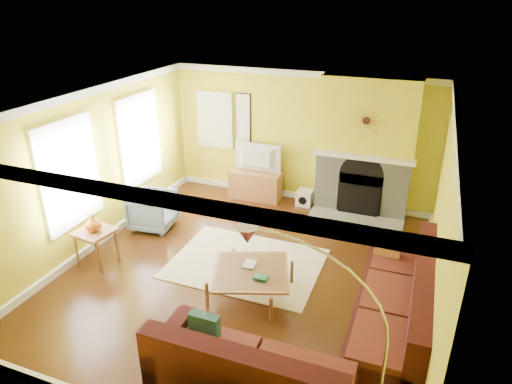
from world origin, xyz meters
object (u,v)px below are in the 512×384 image
at_px(armchair, 153,211).
at_px(side_table, 97,247).
at_px(sectional_sofa, 313,297).
at_px(arc_lamp, 318,345).
at_px(media_console, 256,185).
at_px(coffee_table, 251,282).

distance_m(armchair, side_table, 1.40).
distance_m(sectional_sofa, arc_lamp, 1.74).
height_order(media_console, armchair, armchair).
xyz_separation_m(side_table, arc_lamp, (4.07, -1.76, 0.80)).
xyz_separation_m(sectional_sofa, side_table, (-3.65, 0.21, -0.15)).
height_order(armchair, arc_lamp, arc_lamp).
height_order(coffee_table, arc_lamp, arc_lamp).
distance_m(media_console, arc_lamp, 5.78).
xyz_separation_m(coffee_table, arc_lamp, (1.42, -1.88, 0.90)).
relative_size(armchair, arc_lamp, 0.35).
relative_size(coffee_table, side_table, 1.76).
height_order(media_console, arc_lamp, arc_lamp).
bearing_deg(sectional_sofa, side_table, 176.72).
relative_size(sectional_sofa, arc_lamp, 1.65).
height_order(side_table, arc_lamp, arc_lamp).
height_order(coffee_table, media_console, media_console).
height_order(armchair, side_table, armchair).
relative_size(sectional_sofa, coffee_table, 3.43).
xyz_separation_m(armchair, side_table, (-0.18, -1.39, -0.05)).
xyz_separation_m(armchair, arc_lamp, (3.89, -3.15, 0.76)).
xyz_separation_m(coffee_table, media_console, (-1.16, 3.22, 0.09)).
height_order(sectional_sofa, arc_lamp, arc_lamp).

